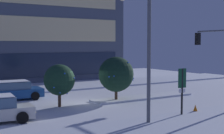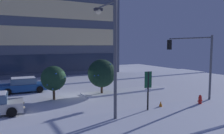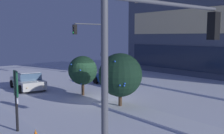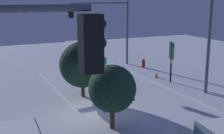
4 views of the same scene
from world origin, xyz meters
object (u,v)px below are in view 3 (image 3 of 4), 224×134
Objects in this scene: car_far at (113,77)px; decorated_tree_median at (120,75)px; traffic_light_corner_near_right at (163,51)px; parking_info_sign at (16,94)px; street_lamp_arched at (1,26)px; traffic_light_corner_far_left at (92,40)px; decorated_tree_left_of_median at (83,70)px; car_near at (27,81)px.

car_far is 8.15m from decorated_tree_median.
decorated_tree_median is (-7.00, 4.35, -1.91)m from traffic_light_corner_near_right.
street_lamp_arched is at bearing 88.57° from parking_info_sign.
traffic_light_corner_far_left is 17.63m from parking_info_sign.
parking_info_sign is at bearing 124.71° from car_far.
traffic_light_corner_far_left is (-5.16, 1.33, 3.33)m from car_far.
traffic_light_corner_near_right is 1.88× the size of decorated_tree_left_of_median.
decorated_tree_left_of_median is (1.96, -4.53, 1.17)m from car_far.
car_near is 1.53× the size of decorated_tree_left_of_median.
parking_info_sign is (2.89, -0.34, -3.08)m from street_lamp_arched.
street_lamp_arched is 7.42m from decorated_tree_left_of_median.
parking_info_sign reaches higher than car_far.
traffic_light_corner_far_left is 1.06× the size of traffic_light_corner_near_right.
parking_info_sign is at bearing 108.70° from traffic_light_corner_near_right.
car_far is 0.82× the size of traffic_light_corner_near_right.
traffic_light_corner_near_right reaches higher than car_near.
decorated_tree_left_of_median reaches higher than car_near.
decorated_tree_left_of_median reaches higher than parking_info_sign.
traffic_light_corner_near_right is 8.45m from decorated_tree_median.
car_near is 0.60× the size of street_lamp_arched.
car_near is at bearing 15.08° from traffic_light_corner_far_left.
decorated_tree_median is at bearing 18.67° from car_near.
parking_info_sign is at bearing -53.56° from decorated_tree_left_of_median.
street_lamp_arched reaches higher than car_far.
decorated_tree_left_of_median is at bearing 68.42° from traffic_light_corner_near_right.
traffic_light_corner_near_right is (18.65, -10.41, -0.07)m from traffic_light_corner_far_left.
car_near is 9.17m from street_lamp_arched.
car_far is 5.07m from decorated_tree_left_of_median.
traffic_light_corner_far_left is at bearing -11.35° from car_far.
car_near is at bearing -167.50° from decorated_tree_median.
decorated_tree_median reaches higher than parking_info_sign.
car_far is 1.58× the size of parking_info_sign.
car_far is at bearing 113.39° from decorated_tree_left_of_median.
decorated_tree_median is at bearing 62.49° from traffic_light_corner_far_left.
street_lamp_arched is 7.26m from decorated_tree_median.
car_near is 16.92m from traffic_light_corner_near_right.
decorated_tree_median is (-0.46, 6.56, 0.21)m from parking_info_sign.
decorated_tree_median reaches higher than car_near.
traffic_light_corner_far_left reaches higher than car_near.
parking_info_sign is 0.98× the size of decorated_tree_left_of_median.
street_lamp_arched is 2.59× the size of parking_info_sign.
car_near and car_far have the same top height.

